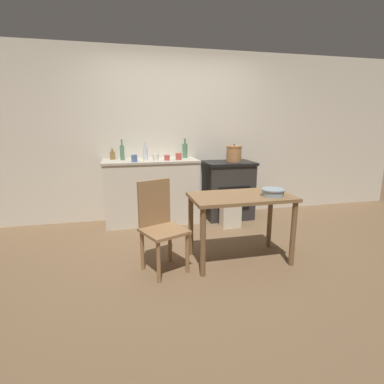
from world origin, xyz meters
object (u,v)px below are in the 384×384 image
at_px(bottle_center_left, 185,150).
at_px(cup_center_right, 167,158).
at_px(mixing_bowl_large, 273,192).
at_px(flour_sack, 230,213).
at_px(bottle_left, 145,153).
at_px(chair, 160,224).
at_px(bottle_far_left, 112,155).
at_px(bottle_mid_left, 122,152).
at_px(cup_center, 134,158).
at_px(work_table, 241,206).
at_px(stock_pot, 234,154).
at_px(cup_mid_right, 156,157).
at_px(cup_right, 179,156).
at_px(stove, 228,190).

xyz_separation_m(bottle_center_left, cup_center_right, (-0.32, -0.24, -0.08)).
height_order(mixing_bowl_large, bottle_center_left, bottle_center_left).
distance_m(flour_sack, bottle_left, 1.51).
relative_size(chair, bottle_center_left, 3.09).
relative_size(flour_sack, mixing_bowl_large, 1.68).
bearing_deg(bottle_center_left, bottle_far_left, 177.92).
relative_size(bottle_far_left, bottle_mid_left, 0.54).
xyz_separation_m(flour_sack, cup_center, (-1.32, 0.32, 0.79)).
bearing_deg(bottle_mid_left, bottle_far_left, 146.72).
height_order(work_table, stock_pot, stock_pot).
relative_size(work_table, mixing_bowl_large, 4.39).
bearing_deg(cup_center_right, stock_pot, 2.40).
distance_m(cup_mid_right, cup_right, 0.34).
distance_m(mixing_bowl_large, bottle_left, 2.04).
height_order(mixing_bowl_large, cup_right, cup_right).
height_order(bottle_far_left, cup_mid_right, bottle_far_left).
xyz_separation_m(stove, chair, (-1.27, -1.49, 0.04)).
relative_size(chair, mixing_bowl_large, 3.77).
height_order(stove, stock_pot, stock_pot).
distance_m(bottle_center_left, cup_right, 0.26).
bearing_deg(stove, bottle_mid_left, 175.47).
bearing_deg(bottle_center_left, stove, -15.41).
distance_m(work_table, bottle_left, 1.82).
xyz_separation_m(work_table, stock_pot, (0.48, 1.48, 0.40)).
xyz_separation_m(mixing_bowl_large, cup_mid_right, (-1.03, 1.58, 0.22)).
bearing_deg(cup_right, cup_mid_right, 178.14).
bearing_deg(flour_sack, cup_center_right, 154.68).
distance_m(bottle_far_left, cup_center, 0.46).
bearing_deg(bottle_center_left, work_table, -81.70).
relative_size(mixing_bowl_large, cup_center, 2.43).
xyz_separation_m(stock_pot, mixing_bowl_large, (-0.18, -1.59, -0.24)).
height_order(flour_sack, cup_center, cup_center).
xyz_separation_m(flour_sack, cup_center_right, (-0.85, 0.40, 0.78)).
bearing_deg(chair, cup_center_right, 55.37).
xyz_separation_m(work_table, chair, (-0.86, 0.00, -0.13)).
bearing_deg(stock_pot, cup_mid_right, -179.66).
height_order(bottle_far_left, cup_center_right, bottle_far_left).
bearing_deg(bottle_far_left, flour_sack, -22.73).
height_order(chair, bottle_far_left, bottle_far_left).
bearing_deg(cup_right, bottle_far_left, 165.17).
distance_m(chair, cup_mid_right, 1.56).
bearing_deg(cup_right, mixing_bowl_large, -66.17).
distance_m(stove, cup_center_right, 1.11).
bearing_deg(cup_right, chair, -108.14).
distance_m(bottle_left, cup_mid_right, 0.17).
distance_m(chair, bottle_left, 1.63).
xyz_separation_m(stock_pot, cup_center, (-1.52, -0.12, -0.02)).
bearing_deg(stove, flour_sack, -104.97).
xyz_separation_m(stove, bottle_mid_left, (-1.60, 0.13, 0.61)).
xyz_separation_m(cup_center, cup_mid_right, (0.31, 0.11, -0.00)).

